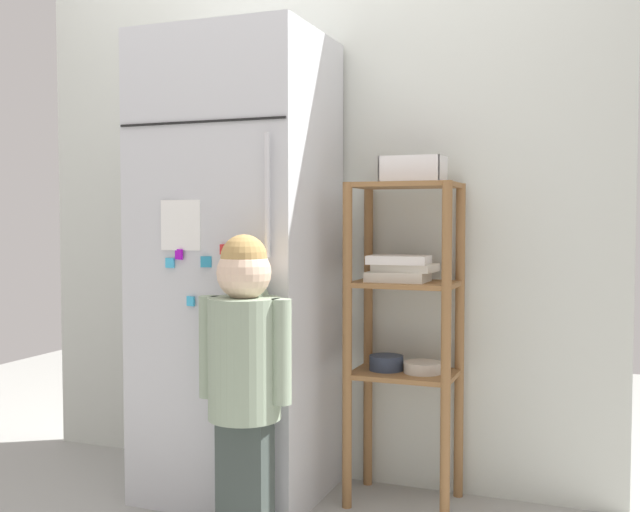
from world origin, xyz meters
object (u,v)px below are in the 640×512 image
Objects in this scene: refrigerator at (238,268)px; child_standing at (245,357)px; pantry_shelf_unit at (404,310)px; fruit_bin at (415,172)px.

refrigerator reaches higher than child_standing.
child_standing is 0.85× the size of pantry_shelf_unit.
child_standing is 0.68m from pantry_shelf_unit.
fruit_bin is (0.04, 0.02, 0.52)m from pantry_shelf_unit.
pantry_shelf_unit is 0.52m from fruit_bin.
fruit_bin is (0.44, 0.56, 0.63)m from child_standing.
pantry_shelf_unit is 5.24× the size of fruit_bin.
fruit_bin reaches higher than child_standing.
fruit_bin is at bearing 12.46° from refrigerator.
fruit_bin is at bearing 51.93° from child_standing.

